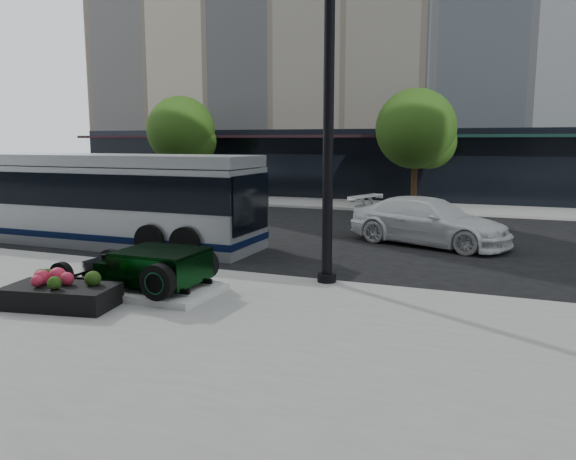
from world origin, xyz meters
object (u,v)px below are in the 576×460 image
at_px(flower_planter, 61,294).
at_px(white_sedan, 429,221).
at_px(lamppost, 328,121).
at_px(transit_bus, 87,198).
at_px(hot_rod, 153,267).

height_order(flower_planter, white_sedan, white_sedan).
relative_size(lamppost, transit_bus, 0.66).
xyz_separation_m(hot_rod, transit_bus, (-6.04, 4.93, 0.79)).
relative_size(hot_rod, transit_bus, 0.27).
relative_size(flower_planter, white_sedan, 0.43).
bearing_deg(flower_planter, hot_rod, 54.97).
height_order(transit_bus, white_sedan, transit_bus).
xyz_separation_m(flower_planter, white_sedan, (5.69, 10.21, 0.39)).
xyz_separation_m(hot_rod, lamppost, (3.17, 2.31, 3.09)).
bearing_deg(transit_bus, hot_rod, -39.18).
distance_m(hot_rod, flower_planter, 1.92).
relative_size(hot_rod, lamppost, 0.41).
xyz_separation_m(lamppost, white_sedan, (1.44, 6.36, -3.02)).
bearing_deg(hot_rod, white_sedan, 62.03).
height_order(hot_rod, transit_bus, transit_bus).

